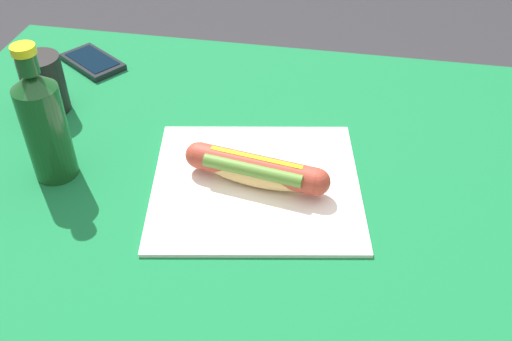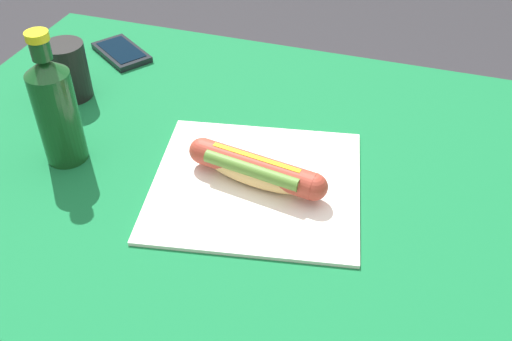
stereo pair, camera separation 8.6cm
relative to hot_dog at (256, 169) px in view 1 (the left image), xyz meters
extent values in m
cylinder|color=brown|center=(-0.41, -0.34, -0.43)|extent=(0.07, 0.07, 0.72)
cylinder|color=brown|center=(0.49, -0.34, -0.43)|extent=(0.07, 0.07, 0.72)
cube|color=brown|center=(0.04, -0.05, -0.05)|extent=(1.06, 0.74, 0.03)
cube|color=#146B38|center=(0.04, -0.05, -0.03)|extent=(1.12, 0.80, 0.00)
cube|color=white|center=(0.00, 0.00, -0.03)|extent=(0.36, 0.34, 0.01)
ellipsoid|color=#DBB26B|center=(0.00, 0.00, 0.00)|extent=(0.18, 0.08, 0.05)
cylinder|color=#A83D2D|center=(0.00, 0.00, 0.00)|extent=(0.19, 0.07, 0.04)
sphere|color=#A83D2D|center=(0.09, -0.02, 0.00)|extent=(0.04, 0.04, 0.04)
sphere|color=#A83D2D|center=(-0.09, 0.01, 0.00)|extent=(0.04, 0.04, 0.04)
cube|color=yellow|center=(0.00, 0.00, 0.02)|extent=(0.14, 0.03, 0.00)
cylinder|color=#568433|center=(0.00, 0.01, 0.01)|extent=(0.15, 0.04, 0.02)
cube|color=black|center=(0.39, -0.30, -0.03)|extent=(0.15, 0.13, 0.01)
cube|color=black|center=(0.39, -0.30, -0.02)|extent=(0.12, 0.11, 0.00)
cylinder|color=#14471E|center=(0.31, 0.03, 0.04)|extent=(0.06, 0.06, 0.15)
cone|color=#14471E|center=(0.31, 0.03, 0.13)|extent=(0.06, 0.06, 0.02)
cylinder|color=#14471E|center=(0.31, 0.03, 0.16)|extent=(0.03, 0.03, 0.03)
cylinder|color=yellow|center=(0.31, 0.03, 0.18)|extent=(0.03, 0.03, 0.01)
cylinder|color=black|center=(0.40, -0.14, 0.02)|extent=(0.07, 0.07, 0.10)
camera|label=1|loc=(-0.12, 0.65, 0.55)|focal=40.87mm
camera|label=2|loc=(-0.21, 0.63, 0.55)|focal=40.87mm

